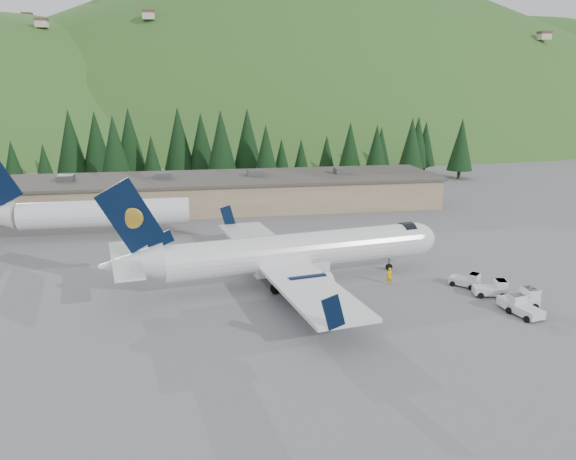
% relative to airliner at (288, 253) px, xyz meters
% --- Properties ---
extents(ground, '(600.00, 600.00, 0.00)m').
position_rel_airliner_xyz_m(ground, '(1.03, 0.17, -3.17)').
color(ground, slate).
extents(airliner, '(35.75, 33.71, 11.88)m').
position_rel_airliner_xyz_m(airliner, '(0.00, 0.00, 0.00)').
color(airliner, white).
rests_on(airliner, ground).
extents(second_airliner, '(27.50, 11.00, 10.05)m').
position_rel_airliner_xyz_m(second_airliner, '(-23.89, 22.17, 0.16)').
color(second_airliner, white).
rests_on(second_airliner, ground).
extents(baggage_tug_a, '(3.32, 2.41, 1.63)m').
position_rel_airliner_xyz_m(baggage_tug_a, '(18.89, -7.17, -2.44)').
color(baggage_tug_a, silver).
rests_on(baggage_tug_a, ground).
extents(baggage_tug_b, '(3.00, 3.01, 1.51)m').
position_rel_airliner_xyz_m(baggage_tug_b, '(17.66, -4.37, -2.49)').
color(baggage_tug_b, silver).
rests_on(baggage_tug_b, ground).
extents(baggage_tug_c, '(2.46, 3.42, 1.68)m').
position_rel_airliner_xyz_m(baggage_tug_c, '(19.05, -12.03, -2.41)').
color(baggage_tug_c, silver).
rests_on(baggage_tug_c, ground).
extents(terminal_building, '(71.00, 17.00, 6.10)m').
position_rel_airliner_xyz_m(terminal_building, '(-3.98, 38.17, -0.54)').
color(terminal_building, '#8D7258').
rests_on(terminal_building, ground).
extents(baggage_tug_d, '(3.51, 2.22, 1.83)m').
position_rel_airliner_xyz_m(baggage_tug_d, '(19.96, -10.36, -2.35)').
color(baggage_tug_d, silver).
rests_on(baggage_tug_d, ground).
extents(ramp_worker, '(0.69, 0.49, 1.78)m').
position_rel_airliner_xyz_m(ramp_worker, '(10.12, -2.27, -2.28)').
color(ramp_worker, '#FFB900').
rests_on(ramp_worker, ground).
extents(tree_line, '(111.71, 18.61, 14.27)m').
position_rel_airliner_xyz_m(tree_line, '(-5.48, 61.62, 4.58)').
color(tree_line, black).
rests_on(tree_line, ground).
extents(hills, '(614.00, 330.00, 300.00)m').
position_rel_airliner_xyz_m(hills, '(54.37, 207.55, -85.96)').
color(hills, '#2C5E20').
rests_on(hills, ground).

